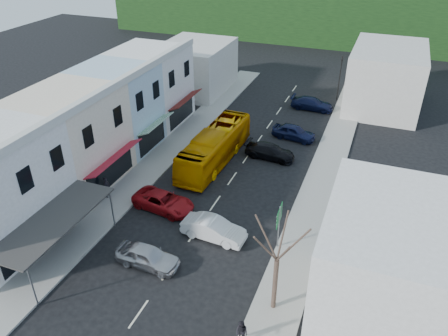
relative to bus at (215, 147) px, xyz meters
The scene contains 19 objects.
ground 10.68m from the bus, 76.10° to the right, with size 120.00×120.00×0.00m, color black.
sidewalk_left 5.18m from the bus, behind, with size 3.00×52.00×0.15m, color gray.
sidewalk_right 10.15m from the bus, ahead, with size 3.00×52.00×0.15m, color gray.
shopfront_row 11.52m from the bus, 152.16° to the right, with size 8.25×30.00×8.00m.
right_building 21.60m from the bus, 41.64° to the right, with size 8.00×9.00×8.00m, color silver.
distant_block_left 19.29m from the bus, 119.47° to the left, with size 8.00×10.00×6.00m, color #B7B2A8.
distant_block_right 24.02m from the bus, 55.56° to the left, with size 8.00×12.00×7.00m, color #B7B2A8.
bus is the anchor object (origin of this frame).
car_silver 14.48m from the bus, 85.91° to the right, with size 1.80×4.40×1.40m, color #AEAEB2.
car_white 11.06m from the bus, 68.46° to the right, with size 1.80×4.40×1.40m, color silver.
car_red 8.50m from the bus, 96.56° to the right, with size 1.90×4.60×1.40m, color maroon.
car_black_near 5.31m from the bus, 28.91° to the left, with size 1.84×4.50×1.40m, color black.
car_navy_mid 9.34m from the bus, 51.54° to the left, with size 1.80×4.40×1.40m, color black.
car_navy_far 16.76m from the bus, 68.94° to the left, with size 1.84×4.50×1.40m, color black.
pedestrian_left 10.55m from the bus, 124.46° to the right, with size 0.60×0.40×1.70m, color black.
pedestrian_right 20.06m from the bus, 63.84° to the right, with size 0.70×0.44×1.70m, color black.
direction_sign 12.96m from the bus, 48.39° to the right, with size 0.25×1.60×3.54m, color #0A5421, non-canonical shape.
street_tree 18.05m from the bus, 56.84° to the right, with size 2.40×2.40×7.62m, color #3A2921, non-canonical shape.
traffic_signal 21.46m from the bus, 67.10° to the left, with size 0.66×1.15×5.50m, color black, non-canonical shape.
Camera 1 is at (11.01, -22.63, 20.50)m, focal length 35.00 mm.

